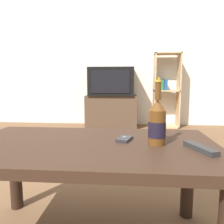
# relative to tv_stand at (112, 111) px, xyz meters

# --- Properties ---
(back_wall) EXTENTS (8.00, 0.05, 2.60)m
(back_wall) POSITION_rel_tv_stand_xyz_m (0.14, 0.29, 1.03)
(back_wall) COLOR silver
(back_wall) RESTS_ON ground_plane
(coffee_table) EXTENTS (1.13, 0.63, 0.49)m
(coffee_table) POSITION_rel_tv_stand_xyz_m (0.14, -2.74, 0.14)
(coffee_table) COLOR #332116
(coffee_table) RESTS_ON ground_plane
(tv_stand) EXTENTS (0.85, 0.42, 0.54)m
(tv_stand) POSITION_rel_tv_stand_xyz_m (0.00, 0.00, 0.00)
(tv_stand) COLOR #4C3828
(tv_stand) RESTS_ON ground_plane
(television) EXTENTS (0.74, 0.49, 0.46)m
(television) POSITION_rel_tv_stand_xyz_m (0.00, -0.00, 0.50)
(television) COLOR black
(television) RESTS_ON tv_stand
(bookshelf) EXTENTS (0.42, 0.30, 1.24)m
(bookshelf) POSITION_rel_tv_stand_xyz_m (0.90, 0.07, 0.37)
(bookshelf) COLOR tan
(bookshelf) RESTS_ON ground_plane
(beer_bottle) EXTENTS (0.08, 0.08, 0.28)m
(beer_bottle) POSITION_rel_tv_stand_xyz_m (0.43, -2.74, 0.31)
(beer_bottle) COLOR #563314
(beer_bottle) RESTS_ON coffee_table
(cell_phone) EXTENTS (0.08, 0.11, 0.02)m
(cell_phone) POSITION_rel_tv_stand_xyz_m (0.29, -2.68, 0.23)
(cell_phone) COLOR #232328
(cell_phone) RESTS_ON coffee_table
(remote_control) EXTENTS (0.10, 0.17, 0.02)m
(remote_control) POSITION_rel_tv_stand_xyz_m (0.60, -2.81, 0.23)
(remote_control) COLOR #282828
(remote_control) RESTS_ON coffee_table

